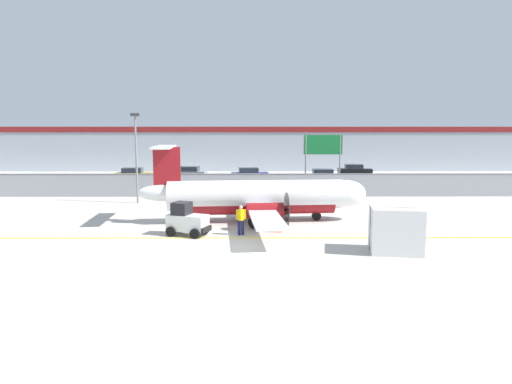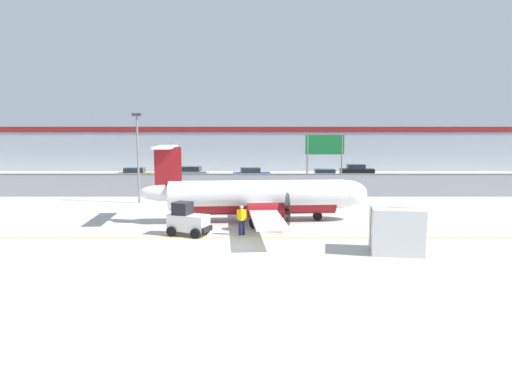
{
  "view_description": "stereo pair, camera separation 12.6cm",
  "coord_description": "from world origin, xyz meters",
  "px_view_note": "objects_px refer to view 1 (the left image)",
  "views": [
    {
      "loc": [
        0.36,
        -22.54,
        5.82
      ],
      "look_at": [
        0.56,
        7.65,
        1.8
      ],
      "focal_mm": 32.0,
      "sensor_mm": 36.0,
      "label": 1
    },
    {
      "loc": [
        0.49,
        -22.54,
        5.82
      ],
      "look_at": [
        0.56,
        7.65,
        1.8
      ],
      "focal_mm": 32.0,
      "sensor_mm": 36.0,
      "label": 2
    }
  ],
  "objects_px": {
    "cargo_container": "(396,230)",
    "parked_car_4": "(355,171)",
    "ground_crew_worker": "(241,218)",
    "parked_car_3": "(322,176)",
    "parked_car_1": "(188,173)",
    "parked_car_2": "(249,175)",
    "traffic_cone_near_left": "(201,225)",
    "traffic_cone_near_right": "(279,227)",
    "baggage_tug": "(187,220)",
    "apron_light_pole": "(136,150)",
    "highway_sign": "(323,150)",
    "commuter_airplane": "(260,197)",
    "parked_car_0": "(134,175)"
  },
  "relations": [
    {
      "from": "cargo_container",
      "to": "traffic_cone_near_left",
      "type": "bearing_deg",
      "value": 162.61
    },
    {
      "from": "cargo_container",
      "to": "parked_car_4",
      "type": "distance_m",
      "value": 36.53
    },
    {
      "from": "apron_light_pole",
      "to": "baggage_tug",
      "type": "bearing_deg",
      "value": -64.04
    },
    {
      "from": "traffic_cone_near_left",
      "to": "parked_car_4",
      "type": "xyz_separation_m",
      "value": [
        15.97,
        31.13,
        0.58
      ]
    },
    {
      "from": "commuter_airplane",
      "to": "apron_light_pole",
      "type": "distance_m",
      "value": 12.85
    },
    {
      "from": "ground_crew_worker",
      "to": "parked_car_3",
      "type": "height_order",
      "value": "same"
    },
    {
      "from": "traffic_cone_near_right",
      "to": "parked_car_4",
      "type": "distance_m",
      "value": 33.52
    },
    {
      "from": "baggage_tug",
      "to": "cargo_container",
      "type": "bearing_deg",
      "value": 0.63
    },
    {
      "from": "parked_car_1",
      "to": "parked_car_2",
      "type": "xyz_separation_m",
      "value": [
        7.26,
        -1.82,
        0.0
      ]
    },
    {
      "from": "parked_car_0",
      "to": "parked_car_1",
      "type": "xyz_separation_m",
      "value": [
        6.02,
        1.92,
        0.0
      ]
    },
    {
      "from": "traffic_cone_near_left",
      "to": "parked_car_3",
      "type": "relative_size",
      "value": 0.15
    },
    {
      "from": "ground_crew_worker",
      "to": "traffic_cone_near_right",
      "type": "xyz_separation_m",
      "value": [
        2.17,
        0.8,
        -0.64
      ]
    },
    {
      "from": "traffic_cone_near_right",
      "to": "cargo_container",
      "type": "bearing_deg",
      "value": -39.85
    },
    {
      "from": "baggage_tug",
      "to": "ground_crew_worker",
      "type": "relative_size",
      "value": 1.51
    },
    {
      "from": "parked_car_2",
      "to": "baggage_tug",
      "type": "bearing_deg",
      "value": -102.77
    },
    {
      "from": "commuter_airplane",
      "to": "cargo_container",
      "type": "distance_m",
      "value": 10.03
    },
    {
      "from": "parked_car_0",
      "to": "traffic_cone_near_left",
      "type": "bearing_deg",
      "value": -69.71
    },
    {
      "from": "traffic_cone_near_left",
      "to": "apron_light_pole",
      "type": "height_order",
      "value": "apron_light_pole"
    },
    {
      "from": "traffic_cone_near_right",
      "to": "parked_car_3",
      "type": "height_order",
      "value": "parked_car_3"
    },
    {
      "from": "parked_car_1",
      "to": "parked_car_3",
      "type": "height_order",
      "value": "same"
    },
    {
      "from": "ground_crew_worker",
      "to": "highway_sign",
      "type": "bearing_deg",
      "value": 149.5
    },
    {
      "from": "traffic_cone_near_left",
      "to": "highway_sign",
      "type": "bearing_deg",
      "value": 59.07
    },
    {
      "from": "ground_crew_worker",
      "to": "apron_light_pole",
      "type": "relative_size",
      "value": 0.23
    },
    {
      "from": "baggage_tug",
      "to": "parked_car_1",
      "type": "xyz_separation_m",
      "value": [
        -3.94,
        28.78,
        0.04
      ]
    },
    {
      "from": "traffic_cone_near_left",
      "to": "parked_car_4",
      "type": "distance_m",
      "value": 34.99
    },
    {
      "from": "parked_car_2",
      "to": "parked_car_4",
      "type": "distance_m",
      "value": 14.36
    },
    {
      "from": "traffic_cone_near_left",
      "to": "parked_car_4",
      "type": "relative_size",
      "value": 0.15
    },
    {
      "from": "traffic_cone_near_left",
      "to": "parked_car_3",
      "type": "xyz_separation_m",
      "value": [
        10.67,
        23.77,
        0.58
      ]
    },
    {
      "from": "cargo_container",
      "to": "traffic_cone_near_left",
      "type": "relative_size",
      "value": 4.18
    },
    {
      "from": "highway_sign",
      "to": "commuter_airplane",
      "type": "bearing_deg",
      "value": -114.56
    },
    {
      "from": "cargo_container",
      "to": "traffic_cone_near_left",
      "type": "xyz_separation_m",
      "value": [
        -9.98,
        4.91,
        -0.79
      ]
    },
    {
      "from": "commuter_airplane",
      "to": "highway_sign",
      "type": "distance_m",
      "value": 14.77
    },
    {
      "from": "ground_crew_worker",
      "to": "parked_car_2",
      "type": "height_order",
      "value": "same"
    },
    {
      "from": "ground_crew_worker",
      "to": "traffic_cone_near_right",
      "type": "relative_size",
      "value": 2.66
    },
    {
      "from": "ground_crew_worker",
      "to": "parked_car_4",
      "type": "relative_size",
      "value": 0.4
    },
    {
      "from": "parked_car_3",
      "to": "cargo_container",
      "type": "bearing_deg",
      "value": 89.14
    },
    {
      "from": "cargo_container",
      "to": "highway_sign",
      "type": "bearing_deg",
      "value": 99.88
    },
    {
      "from": "traffic_cone_near_left",
      "to": "parked_car_1",
      "type": "height_order",
      "value": "parked_car_1"
    },
    {
      "from": "baggage_tug",
      "to": "parked_car_1",
      "type": "relative_size",
      "value": 0.59
    },
    {
      "from": "cargo_container",
      "to": "parked_car_0",
      "type": "xyz_separation_m",
      "value": [
        -20.6,
        30.54,
        -0.21
      ]
    },
    {
      "from": "parked_car_2",
      "to": "highway_sign",
      "type": "bearing_deg",
      "value": -60.31
    },
    {
      "from": "parked_car_2",
      "to": "parked_car_0",
      "type": "bearing_deg",
      "value": 174.69
    },
    {
      "from": "baggage_tug",
      "to": "parked_car_3",
      "type": "xyz_separation_m",
      "value": [
        11.33,
        25.0,
        0.04
      ]
    },
    {
      "from": "parked_car_3",
      "to": "baggage_tug",
      "type": "bearing_deg",
      "value": 66.14
    },
    {
      "from": "traffic_cone_near_right",
      "to": "baggage_tug",
      "type": "bearing_deg",
      "value": -170.85
    },
    {
      "from": "apron_light_pole",
      "to": "traffic_cone_near_left",
      "type": "bearing_deg",
      "value": -58.75
    },
    {
      "from": "traffic_cone_near_right",
      "to": "parked_car_1",
      "type": "height_order",
      "value": "parked_car_1"
    },
    {
      "from": "ground_crew_worker",
      "to": "apron_light_pole",
      "type": "distance_m",
      "value": 14.98
    },
    {
      "from": "commuter_airplane",
      "to": "parked_car_2",
      "type": "distance_m",
      "value": 23.0
    },
    {
      "from": "traffic_cone_near_right",
      "to": "traffic_cone_near_left",
      "type": "bearing_deg",
      "value": 175.13
    }
  ]
}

